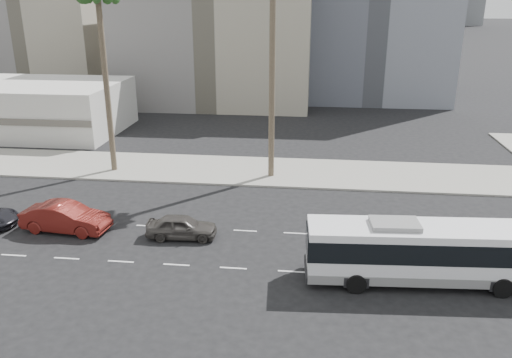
# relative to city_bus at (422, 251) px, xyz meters

# --- Properties ---
(ground) EXTENTS (700.00, 700.00, 0.00)m
(ground) POSITION_rel_city_bus_xyz_m (-6.23, 0.19, -1.66)
(ground) COLOR black
(ground) RESTS_ON ground
(sidewalk_north) EXTENTS (120.00, 7.00, 0.15)m
(sidewalk_north) POSITION_rel_city_bus_xyz_m (-6.23, 15.69, -1.59)
(sidewalk_north) COLOR gray
(sidewalk_north) RESTS_ON ground
(commercial_low) EXTENTS (22.00, 12.16, 5.00)m
(commercial_low) POSITION_rel_city_bus_xyz_m (-36.23, 26.18, 0.84)
(commercial_low) COLOR beige
(commercial_low) RESTS_ON ground
(midrise_beige_west) EXTENTS (24.00, 18.00, 18.00)m
(midrise_beige_west) POSITION_rel_city_bus_xyz_m (-18.23, 45.19, 7.34)
(midrise_beige_west) COLOR gray
(midrise_beige_west) RESTS_ON ground
(midrise_beige_far) EXTENTS (18.00, 16.00, 15.00)m
(midrise_beige_far) POSITION_rel_city_bus_xyz_m (-44.23, 50.19, 5.84)
(midrise_beige_far) COLOR gray
(midrise_beige_far) RESTS_ON ground
(city_bus) EXTENTS (11.16, 3.16, 3.17)m
(city_bus) POSITION_rel_city_bus_xyz_m (0.00, 0.00, 0.00)
(city_bus) COLOR silver
(city_bus) RESTS_ON ground
(car_a) EXTENTS (1.87, 4.13, 1.38)m
(car_a) POSITION_rel_city_bus_xyz_m (-12.74, 3.40, -0.98)
(car_a) COLOR #46423E
(car_a) RESTS_ON ground
(car_b) EXTENTS (2.30, 5.34, 1.71)m
(car_b) POSITION_rel_city_bus_xyz_m (-19.79, 3.50, -0.81)
(car_b) COLOR maroon
(car_b) RESTS_ON ground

